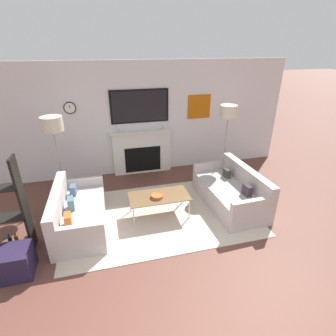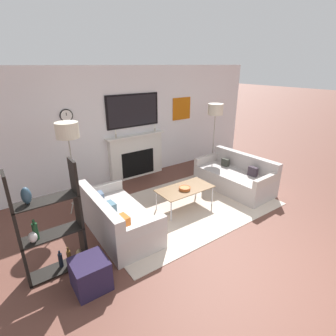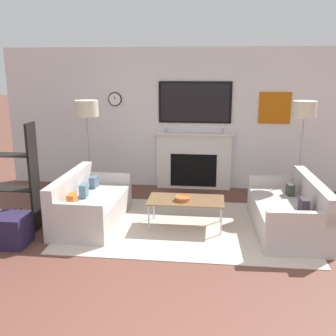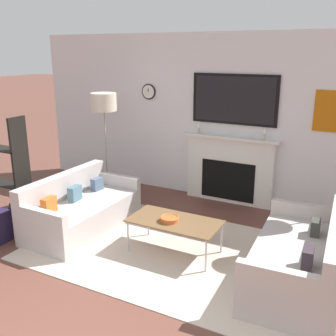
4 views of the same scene
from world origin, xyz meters
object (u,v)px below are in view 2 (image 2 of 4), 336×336
(floor_lamp_right, at_px, (215,110))
(decorative_bowl, at_px, (185,188))
(ottoman, at_px, (90,274))
(couch_left, at_px, (117,219))
(couch_right, at_px, (235,177))
(floor_lamp_left, at_px, (67,132))
(shelf_unit, at_px, (50,227))
(coffee_table, at_px, (185,189))

(floor_lamp_right, bearing_deg, decorative_bowl, -148.74)
(floor_lamp_right, height_order, ottoman, floor_lamp_right)
(floor_lamp_right, bearing_deg, couch_left, -161.81)
(ottoman, bearing_deg, couch_right, 13.41)
(floor_lamp_left, height_order, shelf_unit, floor_lamp_left)
(ottoman, bearing_deg, shelf_unit, 116.63)
(couch_right, relative_size, decorative_bowl, 7.74)
(floor_lamp_left, relative_size, floor_lamp_right, 0.99)
(couch_left, bearing_deg, floor_lamp_right, 18.19)
(couch_right, height_order, ottoman, couch_right)
(coffee_table, height_order, decorative_bowl, decorative_bowl)
(couch_left, bearing_deg, floor_lamp_left, 106.74)
(ottoman, bearing_deg, floor_lamp_right, 25.81)
(floor_lamp_right, bearing_deg, ottoman, -154.19)
(couch_left, height_order, couch_right, couch_right)
(decorative_bowl, distance_m, ottoman, 2.40)
(couch_left, height_order, floor_lamp_left, floor_lamp_left)
(couch_right, xyz_separation_m, coffee_table, (-1.50, -0.01, 0.13))
(coffee_table, relative_size, decorative_bowl, 4.86)
(coffee_table, xyz_separation_m, ottoman, (-2.28, -0.89, -0.19))
(coffee_table, xyz_separation_m, floor_lamp_left, (-1.81, 1.09, 1.21))
(decorative_bowl, bearing_deg, shelf_unit, -173.48)
(floor_lamp_right, distance_m, shelf_unit, 4.71)
(floor_lamp_right, bearing_deg, coffee_table, -149.15)
(couch_left, distance_m, couch_right, 2.98)
(shelf_unit, xyz_separation_m, ottoman, (0.28, -0.56, -0.52))
(floor_lamp_left, relative_size, ottoman, 4.10)
(shelf_unit, bearing_deg, floor_lamp_right, 18.01)
(floor_lamp_left, relative_size, shelf_unit, 1.13)
(shelf_unit, bearing_deg, floor_lamp_left, 62.24)
(coffee_table, xyz_separation_m, decorative_bowl, (-0.05, -0.05, 0.06))
(coffee_table, height_order, ottoman, coffee_table)
(couch_right, height_order, floor_lamp_left, floor_lamp_left)
(floor_lamp_left, bearing_deg, couch_right, -18.17)
(coffee_table, bearing_deg, shelf_unit, -172.57)
(decorative_bowl, relative_size, floor_lamp_right, 0.13)
(couch_left, distance_m, decorative_bowl, 1.45)
(couch_left, bearing_deg, coffee_table, -0.20)
(couch_left, xyz_separation_m, coffee_table, (1.48, -0.01, 0.13))
(decorative_bowl, bearing_deg, coffee_table, 44.77)
(couch_left, height_order, ottoman, couch_left)
(coffee_table, bearing_deg, decorative_bowl, -135.23)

